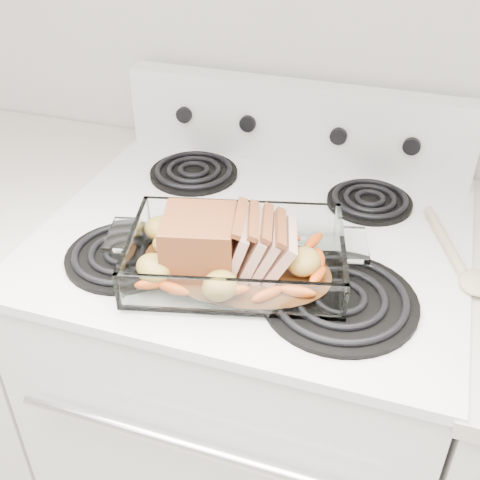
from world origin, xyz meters
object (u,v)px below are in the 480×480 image
(electric_range, at_px, (253,391))
(counter_left, at_px, (11,333))
(pork_roast, at_px, (218,240))
(baking_dish, at_px, (236,261))

(electric_range, relative_size, counter_left, 1.20)
(pork_roast, bearing_deg, baking_dish, -9.26)
(electric_range, height_order, pork_roast, electric_range)
(electric_range, xyz_separation_m, baking_dish, (0.01, -0.14, 0.48))
(baking_dish, distance_m, pork_roast, 0.05)
(electric_range, distance_m, counter_left, 0.67)
(electric_range, bearing_deg, counter_left, -179.90)
(baking_dish, xyz_separation_m, pork_roast, (-0.03, 0.00, 0.03))
(counter_left, distance_m, pork_roast, 0.85)
(counter_left, bearing_deg, electric_range, 0.10)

